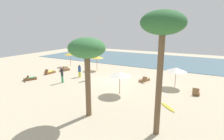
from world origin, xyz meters
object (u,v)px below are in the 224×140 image
at_px(umbrella_3, 176,70).
at_px(surfboard, 168,107).
at_px(lounger_4, 196,92).
at_px(palm_1, 163,28).
at_px(person_2, 80,71).
at_px(umbrella_1, 120,74).
at_px(lounger_1, 50,72).
at_px(lounger_0, 144,80).
at_px(lounger_3, 64,70).
at_px(person_0, 62,74).
at_px(person_1, 88,73).
at_px(umbrella_0, 97,57).
at_px(umbrella_2, 70,54).
at_px(palm_2, 87,51).
at_px(lounger_2, 30,79).

bearing_deg(umbrella_3, surfboard, -85.54).
distance_m(lounger_4, palm_1, 10.91).
height_order(umbrella_3, person_2, umbrella_3).
distance_m(umbrella_1, lounger_1, 12.70).
relative_size(lounger_0, lounger_1, 1.04).
xyz_separation_m(lounger_0, lounger_3, (-12.47, -0.56, -0.00)).
bearing_deg(lounger_1, person_2, 7.77).
relative_size(lounger_0, person_0, 0.88).
xyz_separation_m(person_1, person_2, (-1.94, 0.68, -0.10)).
xyz_separation_m(umbrella_3, person_1, (-9.99, -2.49, -1.04)).
height_order(lounger_3, person_1, person_1).
relative_size(umbrella_0, umbrella_1, 1.02).
bearing_deg(person_1, lounger_4, 5.81).
height_order(umbrella_2, person_1, umbrella_2).
relative_size(umbrella_0, umbrella_3, 1.01).
bearing_deg(palm_1, lounger_1, 156.53).
bearing_deg(umbrella_3, lounger_0, 174.39).
distance_m(umbrella_2, palm_2, 18.66).
bearing_deg(lounger_3, person_1, -20.43).
bearing_deg(lounger_4, palm_2, -127.60).
bearing_deg(lounger_1, umbrella_3, 8.36).
xyz_separation_m(lounger_3, person_1, (6.15, -2.29, 0.76)).
relative_size(person_1, palm_1, 0.25).
xyz_separation_m(umbrella_2, surfboard, (18.10, -8.78, -2.10)).
bearing_deg(person_0, person_1, 47.65).
bearing_deg(umbrella_2, umbrella_3, -9.40).
xyz_separation_m(lounger_1, lounger_4, (19.09, 1.23, -0.01)).
bearing_deg(lounger_0, palm_2, -94.66).
bearing_deg(umbrella_1, lounger_2, -174.46).
relative_size(umbrella_0, lounger_3, 1.29).
xyz_separation_m(umbrella_2, lounger_1, (0.82, -5.39, -1.96)).
height_order(umbrella_3, lounger_2, umbrella_3).
bearing_deg(umbrella_3, palm_2, -114.19).
bearing_deg(lounger_2, person_2, 42.62).
height_order(lounger_3, lounger_4, lounger_4).
distance_m(umbrella_1, lounger_0, 5.57).
relative_size(lounger_1, lounger_3, 0.95).
xyz_separation_m(umbrella_1, palm_1, (5.09, -5.21, 4.38)).
relative_size(lounger_2, lounger_3, 0.98).
bearing_deg(palm_1, person_1, 144.53).
xyz_separation_m(lounger_2, person_1, (6.50, 3.51, 0.75)).
relative_size(umbrella_0, person_2, 1.37).
height_order(person_0, palm_2, palm_2).
relative_size(lounger_1, person_0, 0.85).
relative_size(umbrella_3, person_2, 1.36).
bearing_deg(person_1, surfboard, -17.89).
distance_m(umbrella_3, surfboard, 6.19).
distance_m(lounger_4, person_1, 12.34).
bearing_deg(palm_2, person_1, 125.94).
height_order(umbrella_2, palm_2, palm_2).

